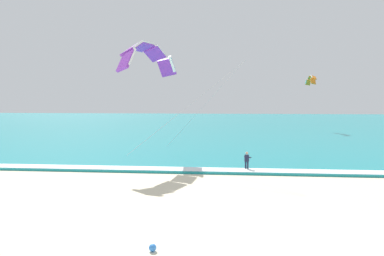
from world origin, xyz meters
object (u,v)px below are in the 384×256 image
at_px(kite_distant, 311,79).
at_px(kite_primary, 146,55).
at_px(kitesurfer, 247,160).
at_px(surfboard, 247,171).
at_px(beach_ball, 153,248).

bearing_deg(kite_distant, kite_primary, -123.49).
bearing_deg(kitesurfer, kite_primary, 159.13).
bearing_deg(kitesurfer, surfboard, -117.40).
xyz_separation_m(kite_primary, kite_distant, (23.69, 35.80, -0.40)).
relative_size(surfboard, kitesurfer, 0.86).
relative_size(kite_primary, beach_ball, 35.87).
bearing_deg(beach_ball, kitesurfer, 74.26).
relative_size(kite_distant, beach_ball, 16.88).
relative_size(surfboard, beach_ball, 4.61).
relative_size(kitesurfer, beach_ball, 5.39).
distance_m(kite_primary, kite_distant, 42.93).
bearing_deg(kite_distant, surfboard, -109.82).
distance_m(kite_distant, beach_ball, 60.12).
distance_m(surfboard, kite_distant, 43.07).
bearing_deg(kite_primary, kite_distant, 56.51).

